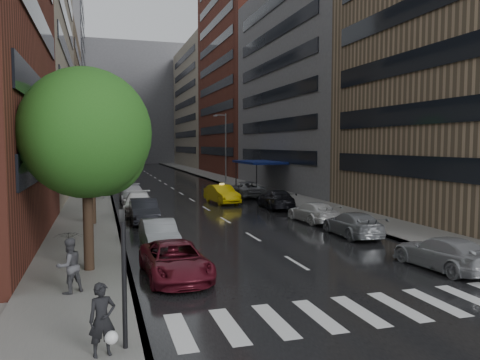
% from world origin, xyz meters
% --- Properties ---
extents(ground, '(220.00, 220.00, 0.00)m').
position_xyz_m(ground, '(0.00, 0.00, 0.00)').
color(ground, gray).
rests_on(ground, ground).
extents(road, '(14.00, 140.00, 0.01)m').
position_xyz_m(road, '(0.00, 50.00, 0.01)').
color(road, black).
rests_on(road, ground).
extents(sidewalk_left, '(4.00, 140.00, 0.15)m').
position_xyz_m(sidewalk_left, '(-9.00, 50.00, 0.07)').
color(sidewalk_left, gray).
rests_on(sidewalk_left, ground).
extents(sidewalk_right, '(4.00, 140.00, 0.15)m').
position_xyz_m(sidewalk_right, '(9.00, 50.00, 0.07)').
color(sidewalk_right, gray).
rests_on(sidewalk_right, ground).
extents(crosswalk, '(13.15, 2.80, 0.01)m').
position_xyz_m(crosswalk, '(0.20, -2.00, 0.01)').
color(crosswalk, silver).
rests_on(crosswalk, ground).
extents(buildings_left, '(8.00, 108.00, 38.00)m').
position_xyz_m(buildings_left, '(-15.00, 58.79, 15.99)').
color(buildings_left, maroon).
rests_on(buildings_left, ground).
extents(buildings_right, '(8.05, 109.10, 36.00)m').
position_xyz_m(buildings_right, '(15.00, 56.70, 15.03)').
color(buildings_right, '#937A5B').
rests_on(buildings_right, ground).
extents(building_far, '(40.00, 14.00, 32.00)m').
position_xyz_m(building_far, '(0.00, 118.00, 16.00)').
color(building_far, slate).
rests_on(building_far, ground).
extents(tree_near, '(5.12, 5.12, 8.16)m').
position_xyz_m(tree_near, '(-8.60, 4.90, 5.58)').
color(tree_near, '#382619').
rests_on(tree_near, ground).
extents(tree_mid, '(5.62, 5.62, 8.96)m').
position_xyz_m(tree_mid, '(-8.60, 16.26, 6.13)').
color(tree_mid, '#382619').
rests_on(tree_mid, ground).
extents(tree_far, '(5.38, 5.38, 8.57)m').
position_xyz_m(tree_far, '(-8.60, 33.28, 5.86)').
color(tree_far, '#382619').
rests_on(tree_far, ground).
extents(taxi, '(2.33, 5.05, 1.60)m').
position_xyz_m(taxi, '(2.07, 24.93, 0.80)').
color(taxi, '#DDBA0B').
rests_on(taxi, ground).
extents(parked_cars_left, '(2.58, 29.73, 1.59)m').
position_xyz_m(parked_cars_left, '(-5.40, 16.36, 0.75)').
color(parked_cars_left, '#59111E').
rests_on(parked_cars_left, ground).
extents(parked_cars_right, '(2.63, 32.52, 1.57)m').
position_xyz_m(parked_cars_right, '(5.40, 16.82, 0.73)').
color(parked_cars_right, '#939498').
rests_on(parked_cars_right, ground).
extents(ped_bag_walker, '(0.72, 0.55, 1.75)m').
position_xyz_m(ped_bag_walker, '(-8.12, -3.22, 1.00)').
color(ped_bag_walker, black).
rests_on(ped_bag_walker, sidewalk_left).
extents(ped_black_umbrella, '(1.15, 1.09, 2.09)m').
position_xyz_m(ped_black_umbrella, '(-9.17, 1.99, 1.38)').
color(ped_black_umbrella, '#45454A').
rests_on(ped_black_umbrella, sidewalk_left).
extents(traffic_light, '(0.18, 0.15, 3.45)m').
position_xyz_m(traffic_light, '(-7.60, -2.94, 2.23)').
color(traffic_light, black).
rests_on(traffic_light, sidewalk_left).
extents(street_lamp_left, '(1.74, 0.22, 9.00)m').
position_xyz_m(street_lamp_left, '(-7.72, 30.00, 4.89)').
color(street_lamp_left, gray).
rests_on(street_lamp_left, sidewalk_left).
extents(street_lamp_right, '(1.74, 0.22, 9.00)m').
position_xyz_m(street_lamp_right, '(7.72, 45.00, 4.89)').
color(street_lamp_right, gray).
rests_on(street_lamp_right, sidewalk_right).
extents(awning, '(4.00, 8.00, 3.12)m').
position_xyz_m(awning, '(8.98, 35.00, 3.13)').
color(awning, navy).
rests_on(awning, sidewalk_right).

